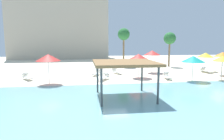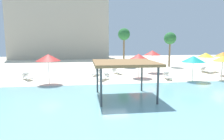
% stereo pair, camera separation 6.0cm
% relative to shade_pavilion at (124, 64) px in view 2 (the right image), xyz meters
% --- Properties ---
extents(ground_plane, '(80.00, 80.00, 0.00)m').
position_rel_shade_pavilion_xyz_m(ground_plane, '(-0.24, 3.11, -2.44)').
color(ground_plane, beige).
extents(lagoon_water, '(44.00, 13.50, 0.04)m').
position_rel_shade_pavilion_xyz_m(lagoon_water, '(-0.24, -2.14, -2.42)').
color(lagoon_water, '#7AB7C1').
rests_on(lagoon_water, ground).
extents(shade_pavilion, '(4.25, 4.25, 2.60)m').
position_rel_shade_pavilion_xyz_m(shade_pavilion, '(0.00, 0.00, 0.00)').
color(shade_pavilion, '#42474C').
rests_on(shade_pavilion, ground).
extents(beach_umbrella_teal_1, '(2.24, 2.24, 2.57)m').
position_rel_shade_pavilion_xyz_m(beach_umbrella_teal_1, '(7.98, 5.02, -0.18)').
color(beach_umbrella_teal_1, silver).
rests_on(beach_umbrella_teal_1, ground).
extents(beach_umbrella_orange_2, '(1.93, 1.93, 2.75)m').
position_rel_shade_pavilion_xyz_m(beach_umbrella_orange_2, '(13.42, 8.04, 0.04)').
color(beach_umbrella_orange_2, silver).
rests_on(beach_umbrella_orange_2, ground).
extents(beach_umbrella_red_3, '(2.13, 2.13, 2.86)m').
position_rel_shade_pavilion_xyz_m(beach_umbrella_red_3, '(5.89, 11.18, 0.12)').
color(beach_umbrella_red_3, silver).
rests_on(beach_umbrella_red_3, ground).
extents(beach_umbrella_red_4, '(2.28, 2.28, 2.82)m').
position_rel_shade_pavilion_xyz_m(beach_umbrella_red_4, '(-6.07, 5.63, 0.06)').
color(beach_umbrella_red_4, silver).
rests_on(beach_umbrella_red_4, ground).
extents(beach_umbrella_red_5, '(2.15, 2.15, 2.64)m').
position_rel_shade_pavilion_xyz_m(beach_umbrella_red_5, '(3.16, 7.82, -0.10)').
color(beach_umbrella_red_5, silver).
rests_on(beach_umbrella_red_5, ground).
extents(beach_umbrella_yellow_6, '(2.16, 2.16, 2.50)m').
position_rel_shade_pavilion_xyz_m(beach_umbrella_yellow_6, '(13.45, 11.42, -0.24)').
color(beach_umbrella_yellow_6, silver).
rests_on(beach_umbrella_yellow_6, ground).
extents(beach_umbrella_yellow_7, '(1.92, 1.92, 2.51)m').
position_rel_shade_pavilion_xyz_m(beach_umbrella_yellow_7, '(11.26, 5.09, -0.20)').
color(beach_umbrella_yellow_7, silver).
rests_on(beach_umbrella_yellow_7, ground).
extents(lounge_chair_1, '(1.43, 1.95, 0.74)m').
position_rel_shade_pavilion_xyz_m(lounge_chair_1, '(-0.71, 7.07, -2.11)').
color(lounge_chair_1, white).
rests_on(lounge_chair_1, ground).
extents(lounge_chair_2, '(1.22, 1.99, 0.74)m').
position_rel_shade_pavilion_xyz_m(lounge_chair_2, '(1.25, 10.94, -2.11)').
color(lounge_chair_2, white).
rests_on(lounge_chair_2, ground).
extents(lounge_chair_3, '(1.23, 1.99, 0.74)m').
position_rel_shade_pavilion_xyz_m(lounge_chair_3, '(-1.32, 10.10, -2.11)').
color(lounge_chair_3, white).
rests_on(lounge_chair_3, ground).
extents(lounge_chair_4, '(1.50, 1.93, 0.74)m').
position_rel_shade_pavilion_xyz_m(lounge_chair_4, '(-8.73, 8.20, -2.11)').
color(lounge_chair_4, white).
rests_on(lounge_chair_4, ground).
extents(lounge_chair_5, '(0.94, 1.98, 0.74)m').
position_rel_shade_pavilion_xyz_m(lounge_chair_5, '(12.72, 9.98, -2.11)').
color(lounge_chair_5, white).
rests_on(lounge_chair_5, ground).
extents(lounge_chair_6, '(0.93, 1.97, 0.74)m').
position_rel_shade_pavilion_xyz_m(lounge_chair_6, '(6.04, 6.66, -2.11)').
color(lounge_chair_6, white).
rests_on(lounge_chair_6, ground).
extents(palm_tree_0, '(1.90, 1.90, 5.46)m').
position_rel_shade_pavilion_xyz_m(palm_tree_0, '(10.75, 16.96, 1.96)').
color(palm_tree_0, brown).
rests_on(palm_tree_0, ground).
extents(palm_tree_1, '(1.90, 1.90, 6.11)m').
position_rel_shade_pavilion_xyz_m(palm_tree_1, '(3.51, 17.99, 2.57)').
color(palm_tree_1, brown).
rests_on(palm_tree_1, ground).
extents(hotel_block_0, '(22.38, 8.40, 15.34)m').
position_rel_shade_pavilion_xyz_m(hotel_block_0, '(-8.35, 36.61, 5.23)').
color(hotel_block_0, '#B2A893').
rests_on(hotel_block_0, ground).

